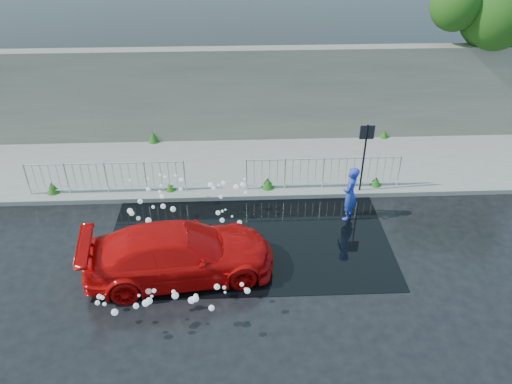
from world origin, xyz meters
TOP-DOWN VIEW (x-y plane):
  - ground at (0.00, 0.00)m, footprint 90.00×90.00m
  - pavement at (0.00, 5.00)m, footprint 30.00×4.00m
  - curb at (0.00, 3.00)m, footprint 30.00×0.25m
  - retaining_wall at (0.00, 7.20)m, footprint 30.00×0.60m
  - puddle at (0.50, 1.00)m, footprint 8.00×5.00m
  - sign_post at (4.20, 3.10)m, footprint 0.45×0.06m
  - tree at (9.93, 7.41)m, footprint 5.15×2.52m
  - railing_left at (-4.00, 3.35)m, footprint 5.05×0.05m
  - railing_right at (3.00, 3.35)m, footprint 5.05×0.05m
  - weeds at (-0.46, 4.58)m, footprint 12.17×3.93m
  - water_spray at (-1.43, 0.29)m, footprint 3.69×5.72m
  - red_car at (-1.34, -0.53)m, footprint 5.08×2.61m
  - person at (3.55, 1.80)m, footprint 0.65×0.75m

SIDE VIEW (x-z plane):
  - ground at x=0.00m, z-range 0.00..0.00m
  - puddle at x=0.50m, z-range 0.00..0.01m
  - pavement at x=0.00m, z-range 0.00..0.15m
  - curb at x=0.00m, z-range 0.00..0.16m
  - weeds at x=-0.46m, z-range 0.12..0.54m
  - water_spray at x=-1.43m, z-range 0.17..1.24m
  - red_car at x=-1.34m, z-range 0.00..1.41m
  - railing_left at x=-4.00m, z-range 0.19..1.29m
  - railing_right at x=3.00m, z-range 0.19..1.29m
  - person at x=3.55m, z-range 0.00..1.74m
  - sign_post at x=4.20m, z-range 0.47..2.97m
  - retaining_wall at x=0.00m, z-range 0.15..3.65m
  - tree at x=9.93m, z-range 1.66..8.11m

